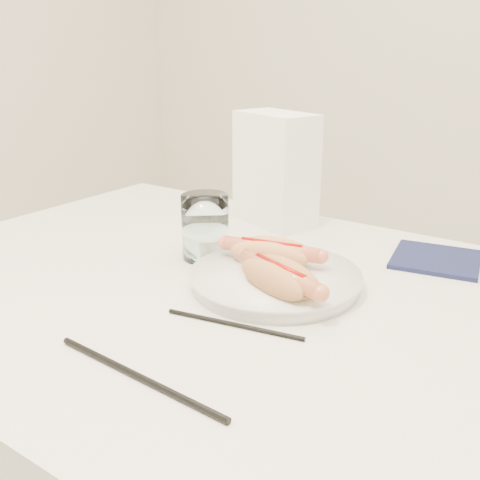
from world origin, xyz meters
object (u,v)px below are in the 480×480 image
Objects in this scene: water_glass at (205,227)px; hotdog_left at (271,253)px; napkin_box at (275,169)px; hotdog_right at (280,278)px; table at (244,325)px; plate at (275,281)px.

hotdog_left is at bearing -4.35° from water_glass.
hotdog_right is at bearing -37.75° from napkin_box.
napkin_box is (-0.01, 0.23, 0.06)m from water_glass.
water_glass is 0.50× the size of napkin_box.
water_glass is at bearing -68.46° from napkin_box.
plate is at bearing 46.28° from table.
hotdog_left reaches higher than table.
table is at bearing -172.40° from hotdog_right.
table is 0.19m from water_glass.
plate is 0.07m from hotdog_right.
hotdog_left is 0.99× the size of hotdog_right.
plate is 0.05m from hotdog_left.
hotdog_left is at bearing -39.79° from napkin_box.
napkin_box is at bearing 121.60° from plate.
water_glass is at bearing 166.97° from plate.
plate is at bearing -13.03° from water_glass.
hotdog_left is 0.10m from hotdog_right.
hotdog_right is 0.21m from water_glass.
water_glass is (-0.14, 0.01, 0.01)m from hotdog_left.
table is 4.87× the size of plate.
hotdog_left is 0.71× the size of napkin_box.
hotdog_right reaches higher than plate.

